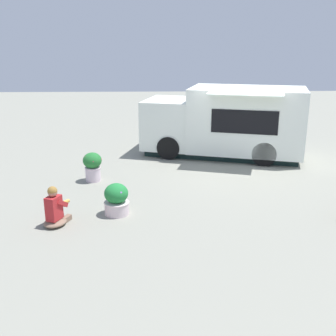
{
  "coord_description": "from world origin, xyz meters",
  "views": [
    {
      "loc": [
        -11.69,
        2.45,
        3.64
      ],
      "look_at": [
        -2.56,
        2.16,
        0.8
      ],
      "focal_mm": 43.26,
      "sensor_mm": 36.0,
      "label": 1
    }
  ],
  "objects_px": {
    "food_truck": "(226,123)",
    "person_customer": "(55,211)",
    "planter_flowering_near": "(93,165)",
    "planter_flowering_far": "(116,199)"
  },
  "relations": [
    {
      "from": "food_truck",
      "to": "person_customer",
      "type": "relative_size",
      "value": 6.47
    },
    {
      "from": "person_customer",
      "to": "planter_flowering_near",
      "type": "bearing_deg",
      "value": -7.52
    },
    {
      "from": "food_truck",
      "to": "person_customer",
      "type": "height_order",
      "value": "food_truck"
    },
    {
      "from": "food_truck",
      "to": "planter_flowering_far",
      "type": "relative_size",
      "value": 7.85
    },
    {
      "from": "planter_flowering_near",
      "to": "planter_flowering_far",
      "type": "bearing_deg",
      "value": -159.57
    },
    {
      "from": "planter_flowering_far",
      "to": "food_truck",
      "type": "bearing_deg",
      "value": -33.64
    },
    {
      "from": "planter_flowering_near",
      "to": "planter_flowering_far",
      "type": "distance_m",
      "value": 2.43
    },
    {
      "from": "planter_flowering_far",
      "to": "planter_flowering_near",
      "type": "bearing_deg",
      "value": 20.43
    },
    {
      "from": "planter_flowering_near",
      "to": "food_truck",
      "type": "bearing_deg",
      "value": -57.76
    },
    {
      "from": "food_truck",
      "to": "planter_flowering_far",
      "type": "bearing_deg",
      "value": 146.36
    }
  ]
}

